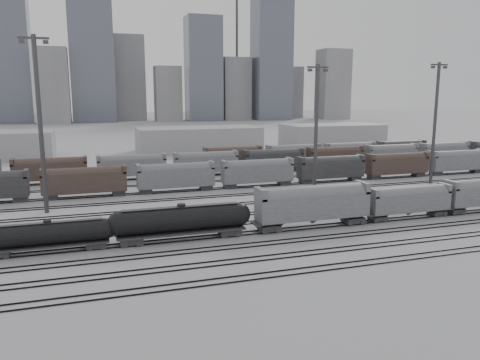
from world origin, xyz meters
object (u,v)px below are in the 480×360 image
object	(u,v)px
hopper_car_a	(313,202)
light_mast_c	(316,132)
tank_car_b	(182,220)
tank_car_a	(48,235)
hopper_car_b	(409,199)

from	to	relation	value
hopper_car_a	light_mast_c	world-z (taller)	light_mast_c
tank_car_b	tank_car_a	bearing A→B (deg)	180.00
tank_car_a	hopper_car_b	bearing A→B (deg)	0.00
tank_car_a	hopper_car_a	xyz separation A→B (m)	(35.22, 0.00, 1.46)
tank_car_b	light_mast_c	size ratio (longest dim) A/B	0.80
tank_car_a	light_mast_c	xyz separation A→B (m)	(41.72, 12.37, 10.32)
tank_car_b	hopper_car_a	xyz separation A→B (m)	(18.97, 0.00, 1.01)
tank_car_b	hopper_car_b	world-z (taller)	hopper_car_b
tank_car_a	hopper_car_b	distance (m)	51.56
hopper_car_b	tank_car_a	bearing A→B (deg)	180.00
hopper_car_a	tank_car_b	bearing A→B (deg)	180.00
tank_car_b	hopper_car_a	bearing A→B (deg)	0.00
tank_car_b	hopper_car_a	distance (m)	19.00
tank_car_a	hopper_car_a	distance (m)	35.25
light_mast_c	tank_car_b	bearing A→B (deg)	-154.11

